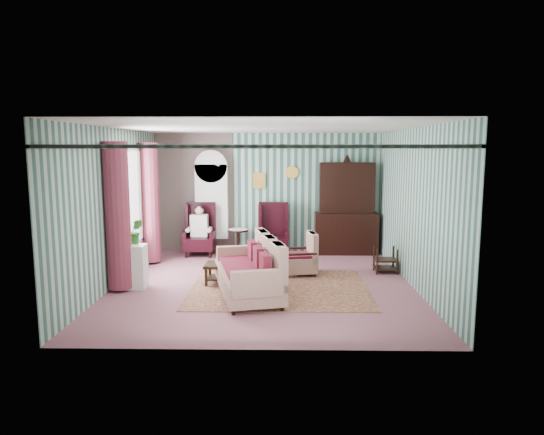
{
  "coord_description": "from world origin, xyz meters",
  "views": [
    {
      "loc": [
        0.32,
        -8.83,
        2.53
      ],
      "look_at": [
        0.15,
        0.6,
        1.18
      ],
      "focal_mm": 32.0,
      "sensor_mm": 36.0,
      "label": 1
    }
  ],
  "objects_px": {
    "sofa": "(248,264)",
    "coffee_table": "(228,274)",
    "bookcase": "(212,207)",
    "wingback_left": "(200,229)",
    "round_side_table": "(238,242)",
    "seated_woman": "(200,231)",
    "floral_armchair": "(299,253)",
    "nest_table": "(385,260)",
    "wingback_right": "(273,230)",
    "plant_stand": "(131,267)",
    "dresser_hutch": "(346,205)"
  },
  "relations": [
    {
      "from": "round_side_table",
      "to": "sofa",
      "type": "distance_m",
      "value": 3.38
    },
    {
      "from": "floral_armchair",
      "to": "wingback_right",
      "type": "bearing_deg",
      "value": 7.54
    },
    {
      "from": "floral_armchair",
      "to": "coffee_table",
      "type": "height_order",
      "value": "floral_armchair"
    },
    {
      "from": "nest_table",
      "to": "sofa",
      "type": "relative_size",
      "value": 0.26
    },
    {
      "from": "bookcase",
      "to": "wingback_left",
      "type": "xyz_separation_m",
      "value": [
        -0.25,
        -0.39,
        -0.5
      ]
    },
    {
      "from": "dresser_hutch",
      "to": "floral_armchair",
      "type": "relative_size",
      "value": 2.64
    },
    {
      "from": "seated_woman",
      "to": "sofa",
      "type": "xyz_separation_m",
      "value": [
        1.36,
        -3.18,
        -0.03
      ]
    },
    {
      "from": "wingback_right",
      "to": "nest_table",
      "type": "xyz_separation_m",
      "value": [
        2.32,
        -1.55,
        -0.35
      ]
    },
    {
      "from": "wingback_right",
      "to": "nest_table",
      "type": "bearing_deg",
      "value": -33.75
    },
    {
      "from": "dresser_hutch",
      "to": "plant_stand",
      "type": "relative_size",
      "value": 2.95
    },
    {
      "from": "wingback_right",
      "to": "round_side_table",
      "type": "bearing_deg",
      "value": 169.99
    },
    {
      "from": "bookcase",
      "to": "seated_woman",
      "type": "relative_size",
      "value": 1.9
    },
    {
      "from": "bookcase",
      "to": "seated_woman",
      "type": "bearing_deg",
      "value": -122.66
    },
    {
      "from": "bookcase",
      "to": "round_side_table",
      "type": "height_order",
      "value": "bookcase"
    },
    {
      "from": "nest_table",
      "to": "dresser_hutch",
      "type": "bearing_deg",
      "value": 107.39
    },
    {
      "from": "nest_table",
      "to": "plant_stand",
      "type": "height_order",
      "value": "plant_stand"
    },
    {
      "from": "round_side_table",
      "to": "plant_stand",
      "type": "height_order",
      "value": "plant_stand"
    },
    {
      "from": "plant_stand",
      "to": "bookcase",
      "type": "bearing_deg",
      "value": 71.51
    },
    {
      "from": "nest_table",
      "to": "wingback_right",
      "type": "bearing_deg",
      "value": 146.25
    },
    {
      "from": "round_side_table",
      "to": "floral_armchair",
      "type": "distance_m",
      "value": 2.36
    },
    {
      "from": "dresser_hutch",
      "to": "wingback_right",
      "type": "bearing_deg",
      "value": -171.23
    },
    {
      "from": "seated_woman",
      "to": "floral_armchair",
      "type": "bearing_deg",
      "value": -37.15
    },
    {
      "from": "plant_stand",
      "to": "seated_woman",
      "type": "bearing_deg",
      "value": 73.78
    },
    {
      "from": "wingback_left",
      "to": "seated_woman",
      "type": "bearing_deg",
      "value": 0.0
    },
    {
      "from": "round_side_table",
      "to": "sofa",
      "type": "relative_size",
      "value": 0.29
    },
    {
      "from": "coffee_table",
      "to": "nest_table",
      "type": "bearing_deg",
      "value": 15.96
    },
    {
      "from": "wingback_right",
      "to": "coffee_table",
      "type": "height_order",
      "value": "wingback_right"
    },
    {
      "from": "seated_woman",
      "to": "bookcase",
      "type": "bearing_deg",
      "value": 57.34
    },
    {
      "from": "sofa",
      "to": "bookcase",
      "type": "bearing_deg",
      "value": 3.64
    },
    {
      "from": "dresser_hutch",
      "to": "floral_armchair",
      "type": "distance_m",
      "value": 2.46
    },
    {
      "from": "bookcase",
      "to": "coffee_table",
      "type": "height_order",
      "value": "bookcase"
    },
    {
      "from": "bookcase",
      "to": "floral_armchair",
      "type": "distance_m",
      "value": 3.03
    },
    {
      "from": "wingback_left",
      "to": "plant_stand",
      "type": "distance_m",
      "value": 2.87
    },
    {
      "from": "round_side_table",
      "to": "plant_stand",
      "type": "xyz_separation_m",
      "value": [
        -1.7,
        -2.9,
        0.1
      ]
    },
    {
      "from": "nest_table",
      "to": "plant_stand",
      "type": "xyz_separation_m",
      "value": [
        -4.87,
        -1.2,
        0.13
      ]
    },
    {
      "from": "floral_armchair",
      "to": "coffee_table",
      "type": "bearing_deg",
      "value": 107.27
    },
    {
      "from": "seated_woman",
      "to": "wingback_right",
      "type": "bearing_deg",
      "value": 0.0
    },
    {
      "from": "wingback_left",
      "to": "coffee_table",
      "type": "relative_size",
      "value": 1.49
    },
    {
      "from": "bookcase",
      "to": "plant_stand",
      "type": "bearing_deg",
      "value": -108.49
    },
    {
      "from": "wingback_left",
      "to": "coffee_table",
      "type": "bearing_deg",
      "value": -69.2
    },
    {
      "from": "bookcase",
      "to": "nest_table",
      "type": "distance_m",
      "value": 4.37
    },
    {
      "from": "wingback_left",
      "to": "plant_stand",
      "type": "bearing_deg",
      "value": -106.22
    },
    {
      "from": "round_side_table",
      "to": "wingback_left",
      "type": "bearing_deg",
      "value": -170.54
    },
    {
      "from": "bookcase",
      "to": "dresser_hutch",
      "type": "relative_size",
      "value": 0.95
    },
    {
      "from": "plant_stand",
      "to": "round_side_table",
      "type": "bearing_deg",
      "value": 59.62
    },
    {
      "from": "wingback_left",
      "to": "floral_armchair",
      "type": "distance_m",
      "value": 2.89
    },
    {
      "from": "round_side_table",
      "to": "floral_armchair",
      "type": "height_order",
      "value": "floral_armchair"
    },
    {
      "from": "sofa",
      "to": "coffee_table",
      "type": "relative_size",
      "value": 2.46
    },
    {
      "from": "nest_table",
      "to": "coffee_table",
      "type": "relative_size",
      "value": 0.64
    },
    {
      "from": "coffee_table",
      "to": "wingback_left",
      "type": "bearing_deg",
      "value": 110.8
    }
  ]
}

